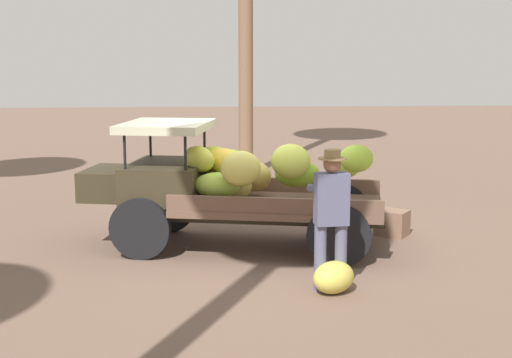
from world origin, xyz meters
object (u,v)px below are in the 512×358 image
object	(u,v)px
truck	(222,184)
loose_banana_bunch	(334,277)
farmer	(331,211)
wooden_crate	(392,223)

from	to	relation	value
truck	loose_banana_bunch	xyz separation A→B (m)	(-1.31, 2.21, -0.77)
truck	farmer	size ratio (longest dim) A/B	2.65
loose_banana_bunch	wooden_crate	bearing A→B (deg)	-117.90
farmer	loose_banana_bunch	distance (m)	0.81
loose_banana_bunch	farmer	bearing A→B (deg)	-82.26
wooden_crate	loose_banana_bunch	distance (m)	3.07
truck	farmer	distance (m)	2.43
truck	wooden_crate	xyz separation A→B (m)	(-2.75, -0.51, -0.77)
farmer	wooden_crate	xyz separation A→B (m)	(-1.46, -2.57, -0.79)
farmer	wooden_crate	size ratio (longest dim) A/B	3.68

